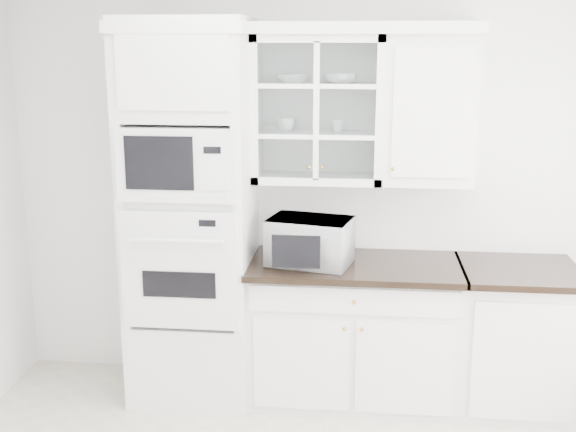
# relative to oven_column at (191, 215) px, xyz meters

# --- Properties ---
(room_shell) EXTENTS (4.00, 3.50, 2.70)m
(room_shell) POSITION_rel_oven_column_xyz_m (0.75, -0.99, 0.58)
(room_shell) COLOR white
(room_shell) RESTS_ON ground
(oven_column) EXTENTS (0.76, 0.68, 2.40)m
(oven_column) POSITION_rel_oven_column_xyz_m (0.00, 0.00, 0.00)
(oven_column) COLOR white
(oven_column) RESTS_ON ground
(base_cabinet_run) EXTENTS (1.32, 0.67, 0.92)m
(base_cabinet_run) POSITION_rel_oven_column_xyz_m (1.03, 0.03, -0.74)
(base_cabinet_run) COLOR white
(base_cabinet_run) RESTS_ON ground
(extra_base_cabinet) EXTENTS (0.72, 0.67, 0.92)m
(extra_base_cabinet) POSITION_rel_oven_column_xyz_m (2.03, 0.03, -0.74)
(extra_base_cabinet) COLOR white
(extra_base_cabinet) RESTS_ON ground
(upper_cabinet_glass) EXTENTS (0.80, 0.33, 0.90)m
(upper_cabinet_glass) POSITION_rel_oven_column_xyz_m (0.78, 0.17, 0.65)
(upper_cabinet_glass) COLOR white
(upper_cabinet_glass) RESTS_ON room_shell
(upper_cabinet_solid) EXTENTS (0.55, 0.33, 0.90)m
(upper_cabinet_solid) POSITION_rel_oven_column_xyz_m (1.46, 0.17, 0.65)
(upper_cabinet_solid) COLOR white
(upper_cabinet_solid) RESTS_ON room_shell
(crown_molding) EXTENTS (2.14, 0.38, 0.07)m
(crown_molding) POSITION_rel_oven_column_xyz_m (0.68, 0.14, 1.14)
(crown_molding) COLOR white
(crown_molding) RESTS_ON room_shell
(countertop_microwave) EXTENTS (0.57, 0.51, 0.29)m
(countertop_microwave) POSITION_rel_oven_column_xyz_m (0.75, -0.02, -0.14)
(countertop_microwave) COLOR white
(countertop_microwave) RESTS_ON base_cabinet_run
(bowl_a) EXTENTS (0.26, 0.26, 0.05)m
(bowl_a) POSITION_rel_oven_column_xyz_m (0.62, 0.15, 0.84)
(bowl_a) COLOR white
(bowl_a) RESTS_ON upper_cabinet_glass
(bowl_b) EXTENTS (0.24, 0.24, 0.06)m
(bowl_b) POSITION_rel_oven_column_xyz_m (0.91, 0.15, 0.84)
(bowl_b) COLOR white
(bowl_b) RESTS_ON upper_cabinet_glass
(cup_a) EXTENTS (0.12, 0.12, 0.09)m
(cup_a) POSITION_rel_oven_column_xyz_m (0.59, 0.17, 0.55)
(cup_a) COLOR white
(cup_a) RESTS_ON upper_cabinet_glass
(cup_b) EXTENTS (0.11, 0.11, 0.08)m
(cup_b) POSITION_rel_oven_column_xyz_m (0.90, 0.17, 0.55)
(cup_b) COLOR white
(cup_b) RESTS_ON upper_cabinet_glass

